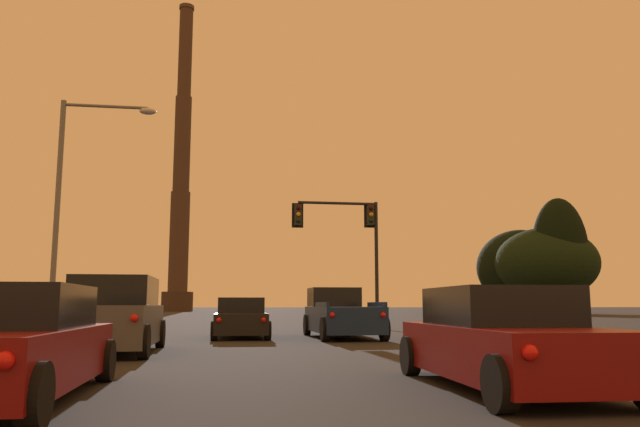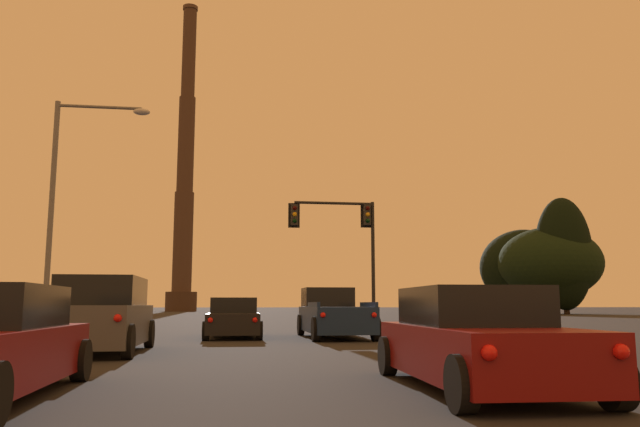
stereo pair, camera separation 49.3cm
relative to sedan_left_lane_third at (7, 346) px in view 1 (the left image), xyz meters
name	(u,v)px [view 1 (the left image)]	position (x,y,z in m)	size (l,w,h in m)	color
sedan_left_lane_third	(7,346)	(0.00, 0.00, 0.00)	(2.02, 4.72, 1.43)	maroon
sedan_center_lane_front	(241,319)	(3.26, 14.70, 0.00)	(2.07, 4.74, 1.43)	black
pickup_truck_right_lane_front	(340,315)	(6.84, 14.18, 0.14)	(2.19, 5.51, 1.82)	navy
sedan_right_lane_third	(504,341)	(6.59, 0.16, 0.00)	(2.14, 4.76, 1.43)	maroon
suv_left_lane_second	(115,316)	(0.00, 7.74, 0.23)	(2.14, 4.92, 1.86)	#4C4F54
traffic_light_overhead_right	(350,232)	(8.83, 22.29, 4.16)	(4.49, 0.50, 6.37)	black
street_lamp	(74,189)	(-3.01, 15.70, 4.79)	(3.54, 0.36, 8.87)	slate
smokestack	(181,187)	(-5.78, 107.94, 22.25)	(5.65, 5.65, 58.56)	#3C2B22
treeline_far_right	(547,263)	(44.55, 68.25, 5.94)	(13.55, 12.19, 11.29)	black
treeline_left_mid	(560,254)	(45.30, 66.11, 7.03)	(7.15, 6.44, 14.94)	black
treeline_far_left	(521,268)	(43.47, 73.41, 5.60)	(12.26, 11.03, 11.60)	black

